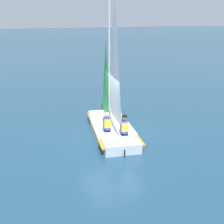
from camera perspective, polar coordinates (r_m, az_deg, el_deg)
The scene contains 4 objects.
ground_plane at distance 11.95m, azimuth 0.00°, elevation -4.43°, with size 260.00×260.00×0.00m, color navy.
sailboat_main at distance 11.66m, azimuth 0.00°, elevation -0.83°, with size 2.57×4.34×5.91m.
sailor_helm at distance 11.16m, azimuth -1.03°, elevation -2.70°, with size 0.37×0.39×1.16m.
sailor_crew at distance 10.83m, azimuth 2.49°, elevation -3.35°, with size 0.37×0.39×1.16m.
Camera 1 is at (-4.96, -9.82, 4.67)m, focal length 45.00 mm.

